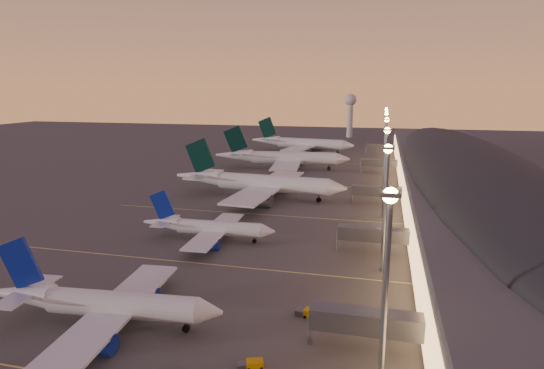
{
  "coord_description": "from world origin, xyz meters",
  "views": [
    {
      "loc": [
        34.88,
        -89.47,
        36.35
      ],
      "look_at": [
        2.0,
        45.0,
        7.0
      ],
      "focal_mm": 30.0,
      "sensor_mm": 36.0,
      "label": 1
    }
  ],
  "objects_px": {
    "airliner_wide_near": "(258,183)",
    "airliner_wide_mid": "(282,158)",
    "radar_tower": "(350,108)",
    "baggage_tug_b": "(310,313)",
    "airliner_narrow_south": "(103,304)",
    "baggage_tug_a": "(251,364)",
    "airliner_narrow_north": "(208,228)",
    "airliner_wide_far": "(301,143)"
  },
  "relations": [
    {
      "from": "airliner_wide_near",
      "to": "airliner_wide_mid",
      "type": "xyz_separation_m",
      "value": [
        -4.08,
        56.39,
        0.06
      ]
    },
    {
      "from": "radar_tower",
      "to": "baggage_tug_b",
      "type": "xyz_separation_m",
      "value": [
        14.72,
        -282.2,
        -21.3
      ]
    },
    {
      "from": "airliner_narrow_south",
      "to": "airliner_wide_near",
      "type": "relative_size",
      "value": 0.63
    },
    {
      "from": "baggage_tug_b",
      "to": "baggage_tug_a",
      "type": "bearing_deg",
      "value": -99.28
    },
    {
      "from": "airliner_narrow_north",
      "to": "radar_tower",
      "type": "distance_m",
      "value": 251.34
    },
    {
      "from": "airliner_wide_far",
      "to": "baggage_tug_b",
      "type": "distance_m",
      "value": 195.19
    },
    {
      "from": "airliner_wide_near",
      "to": "baggage_tug_b",
      "type": "bearing_deg",
      "value": -63.9
    },
    {
      "from": "airliner_wide_far",
      "to": "baggage_tug_a",
      "type": "bearing_deg",
      "value": -72.4
    },
    {
      "from": "airliner_wide_mid",
      "to": "baggage_tug_a",
      "type": "height_order",
      "value": "airliner_wide_mid"
    },
    {
      "from": "radar_tower",
      "to": "baggage_tug_b",
      "type": "bearing_deg",
      "value": -87.01
    },
    {
      "from": "airliner_narrow_south",
      "to": "airliner_wide_mid",
      "type": "xyz_separation_m",
      "value": [
        -3.46,
        144.25,
        1.53
      ]
    },
    {
      "from": "airliner_narrow_south",
      "to": "baggage_tug_a",
      "type": "distance_m",
      "value": 26.28
    },
    {
      "from": "airliner_wide_mid",
      "to": "baggage_tug_a",
      "type": "relative_size",
      "value": 16.9
    },
    {
      "from": "radar_tower",
      "to": "baggage_tug_a",
      "type": "height_order",
      "value": "radar_tower"
    },
    {
      "from": "airliner_narrow_north",
      "to": "airliner_wide_near",
      "type": "height_order",
      "value": "airliner_wide_near"
    },
    {
      "from": "airliner_wide_mid",
      "to": "airliner_wide_near",
      "type": "bearing_deg",
      "value": -91.69
    },
    {
      "from": "airliner_wide_mid",
      "to": "baggage_tug_a",
      "type": "xyz_separation_m",
      "value": [
        29.02,
        -149.49,
        -4.64
      ]
    },
    {
      "from": "airliner_narrow_north",
      "to": "baggage_tug_b",
      "type": "bearing_deg",
      "value": -48.53
    },
    {
      "from": "airliner_wide_far",
      "to": "airliner_wide_mid",
      "type": "bearing_deg",
      "value": -79.42
    },
    {
      "from": "airliner_wide_near",
      "to": "baggage_tug_b",
      "type": "height_order",
      "value": "airliner_wide_near"
    },
    {
      "from": "airliner_wide_near",
      "to": "radar_tower",
      "type": "distance_m",
      "value": 205.86
    },
    {
      "from": "airliner_narrow_south",
      "to": "airliner_narrow_north",
      "type": "bearing_deg",
      "value": 84.27
    },
    {
      "from": "baggage_tug_a",
      "to": "baggage_tug_b",
      "type": "distance_m",
      "value": 16.37
    },
    {
      "from": "airliner_wide_mid",
      "to": "baggage_tug_a",
      "type": "bearing_deg",
      "value": -84.84
    },
    {
      "from": "airliner_narrow_north",
      "to": "airliner_narrow_south",
      "type": "bearing_deg",
      "value": -92.75
    },
    {
      "from": "baggage_tug_a",
      "to": "radar_tower",
      "type": "bearing_deg",
      "value": 71.32
    },
    {
      "from": "airliner_narrow_south",
      "to": "baggage_tug_b",
      "type": "distance_m",
      "value": 32.66
    },
    {
      "from": "baggage_tug_a",
      "to": "baggage_tug_b",
      "type": "relative_size",
      "value": 0.83
    },
    {
      "from": "airliner_wide_far",
      "to": "baggage_tug_b",
      "type": "height_order",
      "value": "airliner_wide_far"
    },
    {
      "from": "airliner_narrow_north",
      "to": "airliner_wide_mid",
      "type": "bearing_deg",
      "value": 90.47
    },
    {
      "from": "airliner_wide_far",
      "to": "radar_tower",
      "type": "relative_size",
      "value": 1.91
    },
    {
      "from": "airliner_wide_far",
      "to": "baggage_tug_a",
      "type": "relative_size",
      "value": 16.94
    },
    {
      "from": "airliner_wide_near",
      "to": "baggage_tug_b",
      "type": "xyz_separation_m",
      "value": [
        30.24,
        -77.62,
        -4.47
      ]
    },
    {
      "from": "airliner_narrow_north",
      "to": "airliner_wide_near",
      "type": "relative_size",
      "value": 0.55
    },
    {
      "from": "airliner_wide_near",
      "to": "airliner_wide_mid",
      "type": "bearing_deg",
      "value": 98.96
    },
    {
      "from": "airliner_wide_near",
      "to": "airliner_narrow_south",
      "type": "bearing_deg",
      "value": -85.59
    },
    {
      "from": "radar_tower",
      "to": "baggage_tug_a",
      "type": "bearing_deg",
      "value": -88.19
    },
    {
      "from": "airliner_wide_mid",
      "to": "airliner_wide_far",
      "type": "distance_m",
      "value": 57.86
    },
    {
      "from": "airliner_narrow_north",
      "to": "radar_tower",
      "type": "relative_size",
      "value": 1.03
    },
    {
      "from": "airliner_wide_mid",
      "to": "baggage_tug_b",
      "type": "distance_m",
      "value": 138.41
    },
    {
      "from": "airliner_wide_near",
      "to": "baggage_tug_a",
      "type": "distance_m",
      "value": 96.49
    },
    {
      "from": "airliner_narrow_north",
      "to": "airliner_wide_far",
      "type": "relative_size",
      "value": 0.54
    }
  ]
}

